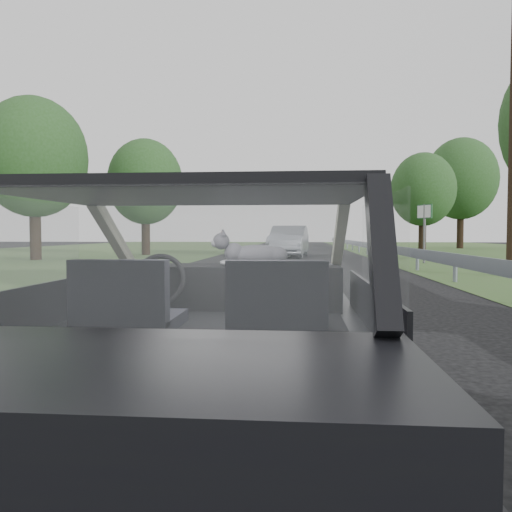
% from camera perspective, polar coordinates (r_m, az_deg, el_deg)
% --- Properties ---
extents(ground, '(140.00, 140.00, 0.00)m').
position_cam_1_polar(ground, '(3.13, -5.11, -20.38)').
color(ground, '#252526').
rests_on(ground, ground).
extents(subject_car, '(1.80, 4.00, 1.45)m').
position_cam_1_polar(subject_car, '(2.93, -5.16, -7.20)').
color(subject_car, black).
rests_on(subject_car, ground).
extents(dashboard, '(1.58, 0.45, 0.30)m').
position_cam_1_polar(dashboard, '(3.52, -3.39, -3.49)').
color(dashboard, black).
rests_on(dashboard, subject_car).
extents(driver_seat, '(0.50, 0.72, 0.42)m').
position_cam_1_polar(driver_seat, '(2.73, -14.59, -4.70)').
color(driver_seat, black).
rests_on(driver_seat, subject_car).
extents(passenger_seat, '(0.50, 0.72, 0.42)m').
position_cam_1_polar(passenger_seat, '(2.58, 2.51, -5.05)').
color(passenger_seat, black).
rests_on(passenger_seat, subject_car).
extents(steering_wheel, '(0.36, 0.36, 0.04)m').
position_cam_1_polar(steering_wheel, '(3.31, -11.01, -2.70)').
color(steering_wheel, black).
rests_on(steering_wheel, dashboard).
extents(cat, '(0.59, 0.31, 0.25)m').
position_cam_1_polar(cat, '(3.50, 0.13, 0.29)').
color(cat, slate).
rests_on(cat, dashboard).
extents(guardrail, '(0.05, 90.00, 0.32)m').
position_cam_1_polar(guardrail, '(13.40, 21.34, -0.35)').
color(guardrail, gray).
rests_on(guardrail, ground).
extents(other_car, '(2.41, 5.15, 1.64)m').
position_cam_1_polar(other_car, '(26.37, 3.77, 1.70)').
color(other_car, '#9A9FAA').
rests_on(other_car, ground).
extents(highway_sign, '(0.44, 0.93, 2.42)m').
position_cam_1_polar(highway_sign, '(21.54, 18.68, 2.40)').
color(highway_sign, '#174825').
rests_on(highway_sign, ground).
extents(tree_2, '(5.55, 5.55, 6.34)m').
position_cam_1_polar(tree_2, '(34.64, 18.52, 5.66)').
color(tree_2, '#214319').
rests_on(tree_2, ground).
extents(tree_3, '(7.33, 7.33, 8.80)m').
position_cam_1_polar(tree_3, '(44.49, 22.37, 6.48)').
color(tree_3, '#214319').
rests_on(tree_3, ground).
extents(tree_5, '(5.22, 5.22, 7.28)m').
position_cam_1_polar(tree_5, '(25.34, -23.99, 7.83)').
color(tree_5, '#214319').
rests_on(tree_5, ground).
extents(tree_6, '(5.27, 5.27, 6.43)m').
position_cam_1_polar(tree_6, '(29.37, -12.53, 6.41)').
color(tree_6, '#214319').
rests_on(tree_6, ground).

